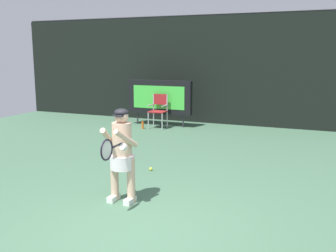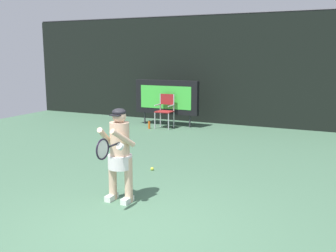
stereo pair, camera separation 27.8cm
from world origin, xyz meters
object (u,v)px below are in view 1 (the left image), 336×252
Objects in this scene: water_bottle at (143,125)px; tennis_player at (122,151)px; scoreboard at (160,97)px; tennis_racket at (107,149)px; umpire_chair at (159,109)px; tennis_ball_loose at (151,169)px.

tennis_player is (2.45, -5.68, 0.71)m from water_bottle.
scoreboard is 3.65× the size of tennis_racket.
scoreboard reaches higher than tennis_racket.
tennis_player is at bearing 83.79° from tennis_racket.
tennis_player is (2.05, -6.04, 0.21)m from umpire_chair.
scoreboard is 1.14m from water_bottle.
tennis_player is (2.18, -6.43, -0.12)m from scoreboard.
scoreboard is at bearing 111.73° from tennis_ball_loose.
scoreboard is at bearing 108.75° from umpire_chair.
tennis_player is 22.20× the size of tennis_ball_loose.
umpire_chair is at bearing -71.25° from scoreboard.
tennis_player reaches higher than scoreboard.
umpire_chair is at bearing 42.09° from water_bottle.
tennis_ball_loose is at bearing -68.27° from scoreboard.
water_bottle is at bearing -109.68° from scoreboard.
umpire_chair is 15.88× the size of tennis_ball_loose.
tennis_player is at bearing -71.23° from umpire_chair.
tennis_racket is (0.10, -0.59, 0.17)m from tennis_player.
water_bottle is (-0.40, -0.36, -0.50)m from umpire_chair.
umpire_chair is at bearing 108.77° from tennis_player.
umpire_chair is (0.13, -0.39, -0.33)m from scoreboard.
tennis_player is 2.51× the size of tennis_racket.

